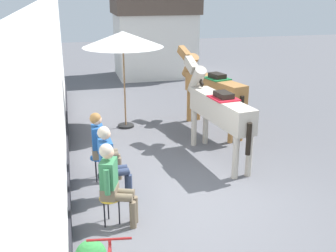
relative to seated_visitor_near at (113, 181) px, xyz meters
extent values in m
plane|color=#56565B|center=(1.67, 3.37, -0.78)|extent=(40.00, 40.00, 0.00)
cube|color=white|center=(-0.88, 1.87, 0.92)|extent=(0.30, 14.00, 3.40)
cube|color=black|center=(-0.86, 1.87, -0.60)|extent=(0.34, 14.00, 0.36)
cube|color=silver|center=(3.07, 11.22, 0.52)|extent=(3.20, 2.40, 2.60)
cube|color=brown|center=(3.07, 11.22, 2.27)|extent=(3.40, 2.60, 0.90)
cylinder|color=gold|center=(-0.06, 0.02, -0.31)|extent=(0.34, 0.34, 0.03)
cylinder|color=black|center=(0.07, -0.03, -0.55)|extent=(0.02, 0.02, 0.45)
cylinder|color=black|center=(-0.09, 0.16, -0.55)|extent=(0.02, 0.02, 0.45)
cylinder|color=black|center=(-0.17, -0.07, -0.55)|extent=(0.02, 0.02, 0.45)
cube|color=brown|center=(-0.06, 0.02, -0.20)|extent=(0.33, 0.38, 0.20)
cube|color=#337247|center=(-0.06, 0.02, 0.12)|extent=(0.32, 0.39, 0.44)
sphere|color=tan|center=(-0.06, 0.02, 0.47)|extent=(0.20, 0.20, 0.20)
sphere|color=#B2A38E|center=(-0.08, 0.03, 0.50)|extent=(0.22, 0.22, 0.22)
cylinder|color=brown|center=(0.14, 0.03, -0.25)|extent=(0.40, 0.25, 0.13)
cylinder|color=brown|center=(0.32, -0.03, -0.55)|extent=(0.11, 0.11, 0.46)
cylinder|color=brown|center=(0.09, -0.12, -0.25)|extent=(0.40, 0.25, 0.13)
cylinder|color=brown|center=(0.27, -0.18, -0.55)|extent=(0.11, 0.11, 0.46)
cylinder|color=#337247|center=(0.02, 0.20, 0.07)|extent=(0.09, 0.09, 0.42)
cylinder|color=#337247|center=(-0.11, -0.17, 0.07)|extent=(0.09, 0.09, 0.42)
cylinder|color=black|center=(-0.02, 0.85, -0.31)|extent=(0.34, 0.34, 0.03)
cylinder|color=black|center=(0.12, 0.86, -0.55)|extent=(0.02, 0.02, 0.45)
cylinder|color=black|center=(-0.10, 0.97, -0.55)|extent=(0.02, 0.02, 0.45)
cylinder|color=black|center=(-0.09, 0.73, -0.55)|extent=(0.02, 0.02, 0.45)
cube|color=#2D3851|center=(-0.02, 0.85, -0.20)|extent=(0.25, 0.33, 0.20)
cube|color=#1E4C8C|center=(-0.02, 0.85, 0.12)|extent=(0.23, 0.35, 0.44)
sphere|color=tan|center=(-0.02, 0.85, 0.47)|extent=(0.20, 0.20, 0.20)
sphere|color=#B2A38E|center=(-0.04, 0.85, 0.50)|extent=(0.22, 0.22, 0.22)
cylinder|color=#2D3851|center=(0.16, 0.94, -0.25)|extent=(0.39, 0.15, 0.13)
cylinder|color=#2D3851|center=(0.35, 0.95, -0.55)|extent=(0.11, 0.11, 0.46)
cylinder|color=#2D3851|center=(0.17, 0.78, -0.25)|extent=(0.39, 0.15, 0.13)
cylinder|color=#2D3851|center=(0.36, 0.79, -0.55)|extent=(0.11, 0.11, 0.46)
cylinder|color=#1E4C8C|center=(-0.01, 1.05, 0.07)|extent=(0.09, 0.09, 0.42)
cylinder|color=#1E4C8C|center=(0.01, 0.65, 0.07)|extent=(0.09, 0.09, 0.42)
cylinder|color=#194C99|center=(-0.10, 1.69, -0.31)|extent=(0.34, 0.34, 0.03)
cylinder|color=black|center=(0.04, 1.68, -0.55)|extent=(0.02, 0.02, 0.45)
cylinder|color=black|center=(-0.17, 1.81, -0.55)|extent=(0.02, 0.02, 0.45)
cylinder|color=black|center=(-0.17, 1.57, -0.55)|extent=(0.02, 0.02, 0.45)
cube|color=brown|center=(-0.10, 1.69, -0.20)|extent=(0.25, 0.33, 0.20)
cube|color=#1E4C8C|center=(-0.10, 1.69, 0.12)|extent=(0.23, 0.35, 0.44)
sphere|color=tan|center=(-0.10, 1.69, 0.47)|extent=(0.20, 0.20, 0.20)
sphere|color=olive|center=(-0.12, 1.69, 0.50)|extent=(0.22, 0.22, 0.22)
cylinder|color=brown|center=(0.09, 1.76, -0.25)|extent=(0.38, 0.14, 0.13)
cylinder|color=brown|center=(0.28, 1.76, -0.55)|extent=(0.11, 0.11, 0.46)
cylinder|color=brown|center=(0.09, 1.60, -0.25)|extent=(0.38, 0.14, 0.13)
cylinder|color=brown|center=(0.28, 1.60, -0.55)|extent=(0.11, 0.11, 0.46)
cylinder|color=#1E4C8C|center=(-0.08, 1.89, 0.07)|extent=(0.09, 0.09, 0.42)
cylinder|color=#1E4C8C|center=(-0.09, 1.49, 0.07)|extent=(0.09, 0.09, 0.42)
cube|color=#B2A899|center=(2.56, 2.05, 0.38)|extent=(0.73, 2.24, 0.52)
cylinder|color=#B2A899|center=(2.27, 3.00, -0.33)|extent=(0.13, 0.13, 0.90)
cylinder|color=#B2A899|center=(2.58, 3.04, -0.33)|extent=(0.13, 0.13, 0.90)
cylinder|color=#B2A899|center=(2.53, 1.08, -0.33)|extent=(0.13, 0.13, 0.90)
cylinder|color=#B2A899|center=(2.84, 1.12, -0.33)|extent=(0.13, 0.13, 0.90)
cylinder|color=#B2A899|center=(2.39, 3.24, 0.77)|extent=(0.36, 0.66, 0.73)
cube|color=#B2A899|center=(2.35, 3.58, 1.08)|extent=(0.25, 0.55, 0.40)
cube|color=black|center=(2.40, 3.22, 0.91)|extent=(0.12, 0.63, 0.48)
cylinder|color=black|center=(2.71, 0.92, 0.11)|extent=(0.11, 0.11, 0.65)
cube|color=red|center=(2.57, 1.95, 0.66)|extent=(0.58, 0.66, 0.03)
cube|color=black|center=(2.57, 1.95, 0.73)|extent=(0.34, 0.47, 0.12)
cube|color=#9E6B38|center=(3.09, 3.90, 0.38)|extent=(0.99, 2.24, 0.52)
cylinder|color=#9E6B38|center=(2.69, 4.81, -0.33)|extent=(0.13, 0.13, 0.90)
cylinder|color=#9E6B38|center=(2.99, 4.89, -0.33)|extent=(0.13, 0.13, 0.90)
cylinder|color=#9E6B38|center=(3.19, 2.94, -0.33)|extent=(0.13, 0.13, 0.90)
cylinder|color=#9E6B38|center=(3.49, 3.02, -0.33)|extent=(0.13, 0.13, 0.90)
cylinder|color=#9E6B38|center=(2.78, 5.06, 0.77)|extent=(0.43, 0.68, 0.73)
cube|color=#9E6B38|center=(2.69, 5.39, 1.08)|extent=(0.31, 0.56, 0.40)
cube|color=black|center=(2.79, 5.04, 0.91)|extent=(0.20, 0.62, 0.48)
cylinder|color=black|center=(3.39, 2.80, 0.11)|extent=(0.12, 0.12, 0.65)
cube|color=#197238|center=(3.12, 3.81, 0.66)|extent=(0.64, 0.71, 0.03)
cube|color=black|center=(3.12, 3.81, 0.73)|extent=(0.38, 0.50, 0.12)
cylinder|color=maroon|center=(-0.25, -1.88, 0.23)|extent=(0.50, 0.10, 0.03)
cylinder|color=black|center=(0.86, 4.74, -0.75)|extent=(0.44, 0.44, 0.06)
cylinder|color=olive|center=(0.86, 4.74, 0.32)|extent=(0.04, 0.04, 2.20)
cone|color=silver|center=(0.86, 4.74, 1.60)|extent=(2.10, 2.10, 0.40)
camera|label=1|loc=(-0.53, -5.72, 2.87)|focal=43.12mm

